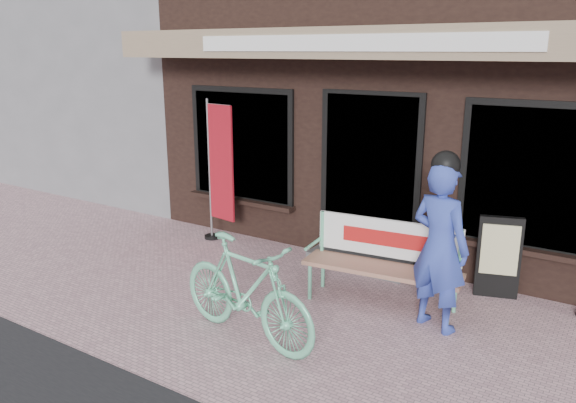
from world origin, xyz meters
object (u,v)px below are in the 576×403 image
Objects in this scene: bicycle at (246,290)px; nobori_red at (219,170)px; bench at (384,256)px; person at (440,244)px; menu_stand at (499,256)px.

nobori_red reaches higher than bicycle.
person is (0.66, -0.24, 0.34)m from bench.
person is 1.92× the size of menu_stand.
nobori_red is at bearing -177.06° from person.
nobori_red is at bearing 165.66° from menu_stand.
nobori_red reaches higher than menu_stand.
bench is 1.30m from menu_stand.
person reaches higher than menu_stand.
bicycle is 0.83× the size of nobori_red.
person is at bearing -5.53° from nobori_red.
nobori_red reaches higher than bench.
bench is 0.78m from person.
bench is 2.89m from nobori_red.
menu_stand is (3.78, 0.19, -0.57)m from nobori_red.
person is 3.54m from nobori_red.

